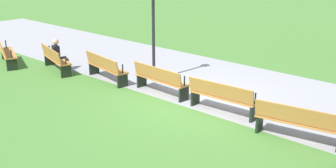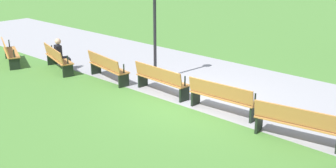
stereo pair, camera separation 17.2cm
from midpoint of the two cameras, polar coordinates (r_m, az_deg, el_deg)
name	(u,v)px [view 1 (the left image)]	position (r m, az deg, el deg)	size (l,w,h in m)	color
ground_plane	(191,102)	(12.02, 2.81, -2.50)	(120.00, 120.00, 0.00)	#477A33
path_paving	(230,85)	(13.57, 8.25, -0.20)	(34.75, 4.88, 0.01)	#939399
bench_1	(6,52)	(16.93, -21.73, 4.08)	(2.01, 1.17, 0.89)	#B27538
bench_2	(55,58)	(15.43, -15.67, 3.42)	(2.03, 0.99, 0.89)	#B27538
bench_3	(105,67)	(13.94, -9.00, 2.33)	(2.02, 0.79, 0.89)	#B27538
bench_4	(160,79)	(12.50, -1.50, 0.68)	(2.00, 0.58, 0.89)	#B27538
bench_5	(222,96)	(11.14, 7.06, -1.71)	(2.00, 0.58, 0.89)	#B27538
bench_6	(298,122)	(9.90, 17.03, -5.02)	(2.02, 0.79, 0.89)	#B27538
person_seated	(59,54)	(15.41, -15.19, 4.04)	(0.43, 0.58, 1.20)	black
lamp_post	(153,4)	(13.45, -2.45, 10.96)	(0.32, 0.32, 3.61)	black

